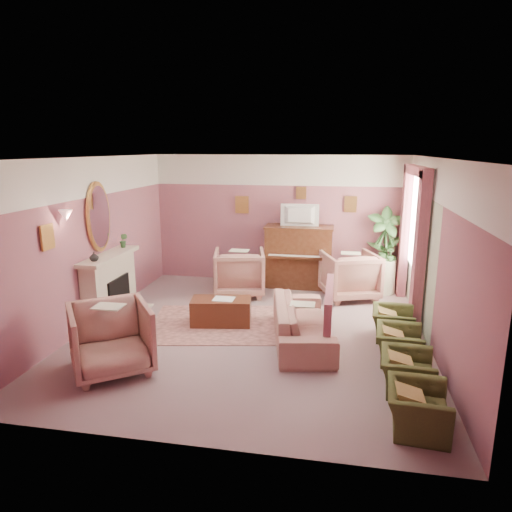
% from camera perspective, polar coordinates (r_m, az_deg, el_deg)
% --- Properties ---
extents(floor, '(5.50, 6.00, 0.01)m').
position_cam_1_polar(floor, '(7.59, -0.43, -9.46)').
color(floor, gray).
rests_on(floor, ground).
extents(ceiling, '(5.50, 6.00, 0.01)m').
position_cam_1_polar(ceiling, '(6.99, -0.47, 12.20)').
color(ceiling, white).
rests_on(ceiling, wall_back).
extents(wall_back, '(5.50, 0.02, 2.80)m').
position_cam_1_polar(wall_back, '(10.07, 2.76, 4.55)').
color(wall_back, '#774B64').
rests_on(wall_back, floor).
extents(wall_front, '(5.50, 0.02, 2.80)m').
position_cam_1_polar(wall_front, '(4.37, -7.93, -7.46)').
color(wall_front, '#774B64').
rests_on(wall_front, floor).
extents(wall_left, '(0.02, 6.00, 2.80)m').
position_cam_1_polar(wall_left, '(8.13, -19.87, 1.63)').
color(wall_left, '#774B64').
rests_on(wall_left, floor).
extents(wall_right, '(0.02, 6.00, 2.80)m').
position_cam_1_polar(wall_right, '(7.18, 21.64, 0.01)').
color(wall_right, '#774B64').
rests_on(wall_right, floor).
extents(picture_rail_band, '(5.50, 0.01, 0.65)m').
position_cam_1_polar(picture_rail_band, '(9.95, 2.83, 10.66)').
color(picture_rail_band, white).
rests_on(picture_rail_band, wall_back).
extents(stripe_panel, '(0.01, 3.00, 2.15)m').
position_cam_1_polar(stripe_panel, '(8.50, 19.73, -0.12)').
color(stripe_panel, '#AFBC9F').
rests_on(stripe_panel, wall_right).
extents(fireplace_surround, '(0.30, 1.40, 1.10)m').
position_cam_1_polar(fireplace_surround, '(8.42, -17.80, -3.80)').
color(fireplace_surround, beige).
rests_on(fireplace_surround, floor).
extents(fireplace_inset, '(0.18, 0.72, 0.68)m').
position_cam_1_polar(fireplace_inset, '(8.42, -17.12, -4.82)').
color(fireplace_inset, black).
rests_on(fireplace_inset, floor).
extents(fire_ember, '(0.06, 0.54, 0.10)m').
position_cam_1_polar(fire_ember, '(8.46, -16.80, -6.00)').
color(fire_ember, '#FF3617').
rests_on(fire_ember, floor).
extents(mantel_shelf, '(0.40, 1.55, 0.07)m').
position_cam_1_polar(mantel_shelf, '(8.26, -17.89, -0.03)').
color(mantel_shelf, beige).
rests_on(mantel_shelf, fireplace_surround).
extents(hearth, '(0.55, 1.50, 0.02)m').
position_cam_1_polar(hearth, '(8.50, -16.34, -7.36)').
color(hearth, beige).
rests_on(hearth, floor).
extents(mirror_frame, '(0.04, 0.72, 1.20)m').
position_cam_1_polar(mirror_frame, '(8.21, -19.10, 4.63)').
color(mirror_frame, '#BD8C44').
rests_on(mirror_frame, wall_left).
extents(mirror_glass, '(0.01, 0.60, 1.06)m').
position_cam_1_polar(mirror_glass, '(8.19, -18.94, 4.63)').
color(mirror_glass, white).
rests_on(mirror_glass, wall_left).
extents(sconce_shade, '(0.20, 0.20, 0.16)m').
position_cam_1_polar(sconce_shade, '(7.25, -22.68, 4.71)').
color(sconce_shade, '#D9928A').
rests_on(sconce_shade, wall_left).
extents(piano, '(1.40, 0.60, 1.30)m').
position_cam_1_polar(piano, '(9.85, 5.35, -0.14)').
color(piano, '#462414').
rests_on(piano, floor).
extents(piano_keyshelf, '(1.30, 0.12, 0.06)m').
position_cam_1_polar(piano_keyshelf, '(9.50, 5.17, -0.22)').
color(piano_keyshelf, '#462414').
rests_on(piano_keyshelf, piano).
extents(piano_keys, '(1.20, 0.08, 0.02)m').
position_cam_1_polar(piano_keys, '(9.49, 5.17, 0.02)').
color(piano_keys, white).
rests_on(piano_keys, piano).
extents(piano_top, '(1.45, 0.65, 0.04)m').
position_cam_1_polar(piano_top, '(9.72, 5.43, 3.64)').
color(piano_top, '#462414').
rests_on(piano_top, piano).
extents(television, '(0.80, 0.12, 0.48)m').
position_cam_1_polar(television, '(9.63, 5.44, 5.29)').
color(television, black).
rests_on(television, piano).
extents(print_back_left, '(0.30, 0.03, 0.38)m').
position_cam_1_polar(print_back_left, '(10.13, -1.76, 6.43)').
color(print_back_left, '#BD8C44').
rests_on(print_back_left, wall_back).
extents(print_back_right, '(0.26, 0.03, 0.34)m').
position_cam_1_polar(print_back_right, '(9.90, 11.74, 6.35)').
color(print_back_right, '#BD8C44').
rests_on(print_back_right, wall_back).
extents(print_back_mid, '(0.22, 0.03, 0.26)m').
position_cam_1_polar(print_back_mid, '(9.90, 5.67, 7.85)').
color(print_back_mid, '#BD8C44').
rests_on(print_back_mid, wall_back).
extents(print_left_wall, '(0.03, 0.28, 0.36)m').
position_cam_1_polar(print_left_wall, '(7.06, -24.62, 2.17)').
color(print_left_wall, '#BD8C44').
rests_on(print_left_wall, wall_left).
extents(window_blind, '(0.03, 1.40, 1.80)m').
position_cam_1_polar(window_blind, '(8.62, 19.57, 4.31)').
color(window_blind, '#F0E3C5').
rests_on(window_blind, wall_right).
extents(curtain_left, '(0.16, 0.34, 2.60)m').
position_cam_1_polar(curtain_left, '(7.78, 19.78, 0.39)').
color(curtain_left, '#8E4554').
rests_on(curtain_left, floor).
extents(curtain_right, '(0.16, 0.34, 2.60)m').
position_cam_1_polar(curtain_right, '(9.57, 18.08, 2.82)').
color(curtain_right, '#8E4554').
rests_on(curtain_right, floor).
extents(pelmet, '(0.16, 2.20, 0.16)m').
position_cam_1_polar(pelmet, '(8.53, 19.49, 10.05)').
color(pelmet, '#8E4554').
rests_on(pelmet, wall_right).
extents(mantel_plant, '(0.16, 0.16, 0.28)m').
position_cam_1_polar(mantel_plant, '(8.70, -16.23, 1.88)').
color(mantel_plant, '#325F2E').
rests_on(mantel_plant, mantel_shelf).
extents(mantel_vase, '(0.16, 0.16, 0.16)m').
position_cam_1_polar(mantel_vase, '(7.81, -19.59, -0.08)').
color(mantel_vase, white).
rests_on(mantel_vase, mantel_shelf).
extents(area_rug, '(2.78, 2.21, 0.01)m').
position_cam_1_polar(area_rug, '(7.92, -3.86, -8.42)').
color(area_rug, '#9C655F').
rests_on(area_rug, floor).
extents(coffee_table, '(1.06, 0.65, 0.45)m').
position_cam_1_polar(coffee_table, '(7.85, -4.38, -6.93)').
color(coffee_table, '#4E2515').
rests_on(coffee_table, floor).
extents(table_paper, '(0.35, 0.28, 0.01)m').
position_cam_1_polar(table_paper, '(7.76, -4.05, -5.37)').
color(table_paper, white).
rests_on(table_paper, coffee_table).
extents(sofa, '(0.70, 2.09, 0.85)m').
position_cam_1_polar(sofa, '(7.14, 5.80, -7.36)').
color(sofa, tan).
rests_on(sofa, floor).
extents(sofa_throw, '(0.11, 1.59, 0.58)m').
position_cam_1_polar(sofa_throw, '(7.07, 9.09, -6.17)').
color(sofa_throw, '#8E4554').
rests_on(sofa_throw, sofa).
extents(floral_armchair_left, '(0.99, 0.99, 1.04)m').
position_cam_1_polar(floral_armchair_left, '(9.30, -2.09, -1.74)').
color(floral_armchair_left, tan).
rests_on(floral_armchair_left, floor).
extents(floral_armchair_right, '(0.99, 0.99, 1.04)m').
position_cam_1_polar(floral_armchair_right, '(9.26, 11.64, -2.08)').
color(floral_armchair_right, tan).
rests_on(floral_armchair_right, floor).
extents(floral_armchair_front, '(0.99, 0.99, 1.04)m').
position_cam_1_polar(floral_armchair_front, '(6.44, -17.70, -9.42)').
color(floral_armchair_front, tan).
rests_on(floral_armchair_front, floor).
extents(olive_chair_a, '(0.52, 0.74, 0.64)m').
position_cam_1_polar(olive_chair_a, '(5.36, 19.58, -16.81)').
color(olive_chair_a, '#434C23').
rests_on(olive_chair_a, floor).
extents(olive_chair_b, '(0.52, 0.74, 0.64)m').
position_cam_1_polar(olive_chair_b, '(6.07, 18.38, -12.97)').
color(olive_chair_b, '#434C23').
rests_on(olive_chair_b, floor).
extents(olive_chair_c, '(0.52, 0.74, 0.64)m').
position_cam_1_polar(olive_chair_c, '(6.81, 17.47, -9.94)').
color(olive_chair_c, '#434C23').
rests_on(olive_chair_c, floor).
extents(olive_chair_d, '(0.52, 0.74, 0.64)m').
position_cam_1_polar(olive_chair_d, '(7.57, 16.74, -7.51)').
color(olive_chair_d, '#434C23').
rests_on(olive_chair_d, floor).
extents(side_table, '(0.52, 0.52, 0.70)m').
position_cam_1_polar(side_table, '(9.83, 15.52, -2.43)').
color(side_table, beige).
rests_on(side_table, floor).
extents(side_plant_big, '(0.30, 0.30, 0.34)m').
position_cam_1_polar(side_plant_big, '(9.70, 15.71, 0.53)').
color(side_plant_big, '#325F2E').
rests_on(side_plant_big, side_table).
extents(side_plant_small, '(0.16, 0.16, 0.28)m').
position_cam_1_polar(side_plant_small, '(9.62, 16.46, 0.20)').
color(side_plant_small, '#325F2E').
rests_on(side_plant_small, side_table).
extents(palm_pot, '(0.34, 0.34, 0.34)m').
position_cam_1_polar(palm_pot, '(9.95, 15.54, -3.31)').
color(palm_pot, brown).
rests_on(palm_pot, floor).
extents(palm_plant, '(0.76, 0.76, 1.44)m').
position_cam_1_polar(palm_plant, '(9.74, 15.87, 1.71)').
color(palm_plant, '#325F2E').
rests_on(palm_plant, palm_pot).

